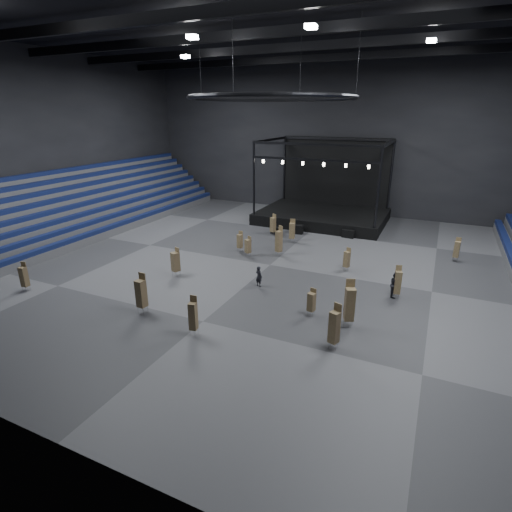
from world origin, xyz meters
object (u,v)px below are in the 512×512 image
at_px(stage, 324,208).
at_px(flight_case_right, 348,234).
at_px(chair_stack_5, 248,246).
at_px(chair_stack_12, 273,224).
at_px(chair_stack_1, 312,301).
at_px(man_center, 259,276).
at_px(chair_stack_14, 176,261).
at_px(crew_member, 395,285).
at_px(flight_case_left, 276,231).
at_px(chair_stack_0, 334,326).
at_px(chair_stack_8, 240,241).
at_px(chair_stack_6, 24,276).
at_px(chair_stack_9, 193,315).
at_px(chair_stack_13, 398,282).
at_px(chair_stack_7, 279,241).
at_px(chair_stack_4, 141,293).
at_px(chair_stack_10, 347,259).
at_px(chair_stack_3, 350,303).
at_px(chair_stack_2, 457,249).
at_px(chair_stack_11, 292,230).
at_px(flight_case_mid, 296,229).

distance_m(stage, flight_case_right, 7.21).
height_order(chair_stack_5, chair_stack_12, chair_stack_12).
distance_m(chair_stack_1, man_center, 5.53).
bearing_deg(chair_stack_14, crew_member, 34.58).
xyz_separation_m(flight_case_right, chair_stack_1, (1.56, -17.45, 0.57)).
xyz_separation_m(flight_case_left, chair_stack_0, (10.89, -18.55, 0.98)).
bearing_deg(chair_stack_8, chair_stack_6, -122.56).
bearing_deg(chair_stack_9, chair_stack_1, 33.19).
height_order(chair_stack_9, chair_stack_13, chair_stack_9).
height_order(chair_stack_7, crew_member, chair_stack_7).
bearing_deg(chair_stack_4, chair_stack_10, 54.99).
distance_m(chair_stack_3, chair_stack_4, 12.78).
relative_size(chair_stack_3, chair_stack_6, 1.39).
relative_size(chair_stack_0, chair_stack_3, 0.89).
distance_m(chair_stack_0, chair_stack_2, 18.59).
bearing_deg(chair_stack_12, chair_stack_11, -10.63).
xyz_separation_m(chair_stack_2, chair_stack_13, (-3.72, -9.62, 0.10)).
distance_m(chair_stack_0, chair_stack_11, 18.64).
xyz_separation_m(stage, chair_stack_3, (8.15, -23.60, 0.07)).
distance_m(chair_stack_9, chair_stack_14, 9.04).
relative_size(chair_stack_1, chair_stack_12, 0.82).
height_order(flight_case_left, chair_stack_14, chair_stack_14).
bearing_deg(chair_stack_10, chair_stack_8, -163.16).
xyz_separation_m(chair_stack_4, chair_stack_11, (3.60, 17.68, -0.16)).
relative_size(chair_stack_9, crew_member, 1.36).
bearing_deg(chair_stack_5, flight_case_mid, 104.19).
height_order(chair_stack_12, chair_stack_13, chair_stack_13).
xyz_separation_m(flight_case_mid, chair_stack_6, (-12.73, -21.65, 0.66)).
bearing_deg(chair_stack_12, stage, 87.78).
distance_m(flight_case_left, chair_stack_1, 17.77).
bearing_deg(chair_stack_11, flight_case_right, 29.13).
relative_size(chair_stack_9, chair_stack_11, 1.04).
height_order(stage, chair_stack_13, stage).
bearing_deg(chair_stack_14, flight_case_left, 101.44).
distance_m(stage, chair_stack_3, 24.97).
xyz_separation_m(chair_stack_12, crew_member, (13.21, -9.95, -0.28)).
bearing_deg(flight_case_left, chair_stack_4, -93.32).
bearing_deg(flight_case_right, chair_stack_13, -64.10).
height_order(chair_stack_1, chair_stack_6, chair_stack_6).
relative_size(chair_stack_0, man_center, 1.70).
xyz_separation_m(chair_stack_10, chair_stack_13, (4.24, -3.51, 0.18)).
relative_size(chair_stack_2, chair_stack_8, 1.09).
bearing_deg(chair_stack_7, flight_case_left, 138.83).
height_order(flight_case_right, chair_stack_3, chair_stack_3).
height_order(stage, chair_stack_10, stage).
xyz_separation_m(chair_stack_2, chair_stack_8, (-17.85, -5.50, -0.08)).
xyz_separation_m(chair_stack_1, chair_stack_14, (-11.43, 1.74, 0.25)).
bearing_deg(chair_stack_1, chair_stack_2, 74.02).
height_order(chair_stack_3, chair_stack_7, chair_stack_3).
height_order(chair_stack_2, chair_stack_9, chair_stack_9).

